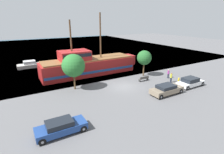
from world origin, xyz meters
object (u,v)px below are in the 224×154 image
Objects in this scene: moored_boat_dockside at (31,65)px; parked_car_curb_mid at (190,82)px; pedestrian_walking_far at (171,78)px; parked_car_curb_rear at (61,127)px; parked_car_curb_front at (166,89)px; fire_hydrant at (179,80)px; pedestrian_walking_near at (168,74)px; bench_promenade_east at (144,79)px; pirate_ship at (88,65)px.

parked_car_curb_mid is at bearing -51.15° from moored_boat_dockside.
moored_boat_dockside is at bearing 130.41° from pedestrian_walking_far.
parked_car_curb_rear is at bearing -166.72° from pedestrian_walking_far.
parked_car_curb_front reaches higher than fire_hydrant.
pedestrian_walking_far is (4.33, 3.08, 0.14)m from parked_car_curb_front.
moored_boat_dockside is 30.57m from fire_hydrant.
pedestrian_walking_near is at bearing -45.17° from moored_boat_dockside.
parked_car_curb_rear is (-20.76, -1.81, -0.03)m from parked_car_curb_mid.
parked_car_curb_mid is 0.99× the size of parked_car_curb_rear.
bench_promenade_east is at bearing 141.02° from pedestrian_walking_far.
fire_hydrant is at bearing -20.52° from pedestrian_walking_far.
fire_hydrant is 2.38m from pedestrian_walking_near.
fire_hydrant is at bearing 24.35° from parked_car_curb_front.
pedestrian_walking_near is (11.47, -9.59, -0.99)m from pirate_ship.
pedestrian_walking_far reaches higher than pedestrian_walking_near.
parked_car_curb_mid is (11.35, -14.23, -1.08)m from pirate_ship.
parked_car_curb_mid is 3.06m from pedestrian_walking_far.
fire_hydrant is at bearing 11.12° from parked_car_curb_rear.
parked_car_curb_rear is 2.44× the size of bench_promenade_east.
pedestrian_walking_far is at bearing -49.59° from moored_boat_dockside.
parked_car_curb_mid reaches higher than fire_hydrant.
bench_promenade_east is at bearing -51.47° from moored_boat_dockside.
pedestrian_walking_near is (0.12, 4.64, 0.09)m from parked_car_curb_mid.
pirate_ship is at bearing 133.86° from fire_hydrant.
fire_hydrant is 0.48× the size of pedestrian_walking_near.
moored_boat_dockside is 3.70× the size of pedestrian_walking_near.
fire_hydrant is 5.83m from bench_promenade_east.
bench_promenade_east is at bearing 129.94° from parked_car_curb_mid.
pirate_ship is 18.24m from parked_car_curb_mid.
parked_car_curb_mid is at bearing -66.30° from pedestrian_walking_far.
bench_promenade_east is 4.47m from pedestrian_walking_far.
pedestrian_walking_far is at bearing -126.27° from pedestrian_walking_near.
pedestrian_walking_near is 0.94× the size of pedestrian_walking_far.
parked_car_curb_mid is 2.43× the size of bench_promenade_east.
moored_boat_dockside is 3.16× the size of bench_promenade_east.
pirate_ship reaches higher than pedestrian_walking_near.
pedestrian_walking_far is at bearing -48.48° from pirate_ship.
parked_car_curb_rear is 21.29m from fire_hydrant.
parked_car_curb_front is 6.36× the size of fire_hydrant.
pedestrian_walking_far is (18.99, -22.31, 0.31)m from moored_boat_dockside.
pedestrian_walking_far reaches higher than fire_hydrant.
parked_car_curb_rear is 20.07m from pedestrian_walking_far.
parked_car_curb_front is at bearing -139.13° from pedestrian_walking_near.
pedestrian_walking_far is (10.12, -11.44, -0.94)m from pirate_ship.
pedestrian_walking_near is at bearing 88.48° from parked_car_curb_mid.
moored_boat_dockside is 7.77× the size of fire_hydrant.
pirate_ship reaches higher than moored_boat_dockside.
parked_car_curb_mid is at bearing -91.52° from pedestrian_walking_near.
fire_hydrant is 0.45× the size of pedestrian_walking_far.
fire_hydrant is (20.34, -22.82, -0.14)m from moored_boat_dockside.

